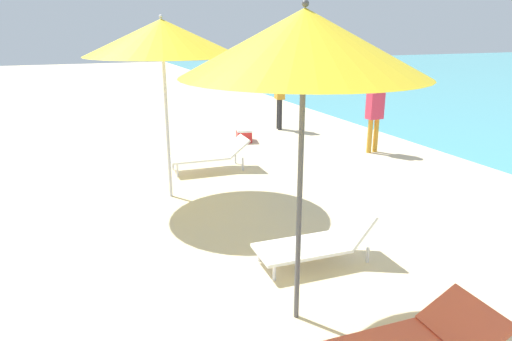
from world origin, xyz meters
The scene contains 7 objects.
umbrella_second centered at (0.35, 3.85, 2.62)m, with size 2.11×2.11×2.96m.
lounger_second_shoreside centered at (1.10, 4.77, 0.27)m, with size 1.43×0.64×0.61m.
umbrella_farthest centered at (-0.06, 7.71, 2.60)m, with size 2.41×2.41×2.94m.
lounger_farthest_shoreside centered at (1.00, 8.92, 0.33)m, with size 1.60×0.67×0.63m.
person_walking_near centered at (3.92, 11.91, 1.06)m, with size 0.28×0.39×1.73m.
person_walking_mid centered at (4.84, 8.83, 0.95)m, with size 0.37×0.23×1.58m.
cooler_box centered at (2.50, 10.96, 0.16)m, with size 0.47×0.59×0.32m.
Camera 1 is at (-1.51, 0.37, 2.75)m, focal length 32.23 mm.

